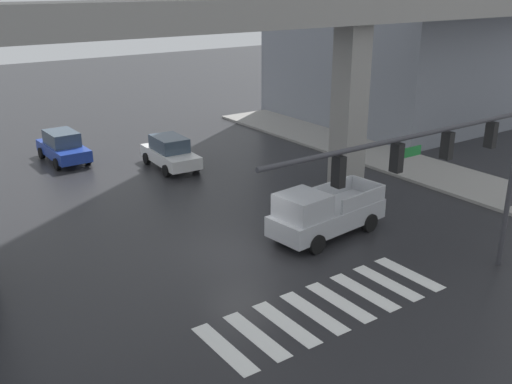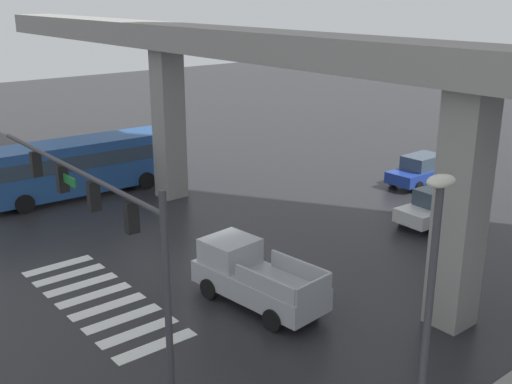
{
  "view_description": "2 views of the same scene",
  "coord_description": "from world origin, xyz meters",
  "px_view_note": "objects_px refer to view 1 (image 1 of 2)",
  "views": [
    {
      "loc": [
        -11.23,
        -16.72,
        9.77
      ],
      "look_at": [
        0.66,
        0.04,
        2.32
      ],
      "focal_mm": 41.29,
      "sensor_mm": 36.0,
      "label": 1
    },
    {
      "loc": [
        19.0,
        -13.03,
        10.53
      ],
      "look_at": [
        1.58,
        1.12,
        3.3
      ],
      "focal_mm": 43.59,
      "sensor_mm": 36.0,
      "label": 2
    }
  ],
  "objects_px": {
    "sedan_blue": "(63,147)",
    "traffic_signal_mast": "(448,157)",
    "pickup_truck": "(322,214)",
    "sedan_white": "(170,152)"
  },
  "relations": [
    {
      "from": "sedan_blue",
      "to": "traffic_signal_mast",
      "type": "bearing_deg",
      "value": -77.21
    },
    {
      "from": "pickup_truck",
      "to": "sedan_white",
      "type": "xyz_separation_m",
      "value": [
        -0.62,
        11.82,
        -0.14
      ]
    },
    {
      "from": "pickup_truck",
      "to": "sedan_white",
      "type": "height_order",
      "value": "pickup_truck"
    },
    {
      "from": "sedan_blue",
      "to": "traffic_signal_mast",
      "type": "distance_m",
      "value": 22.85
    },
    {
      "from": "pickup_truck",
      "to": "sedan_white",
      "type": "bearing_deg",
      "value": 93.0
    },
    {
      "from": "sedan_white",
      "to": "traffic_signal_mast",
      "type": "distance_m",
      "value": 17.81
    },
    {
      "from": "pickup_truck",
      "to": "sedan_white",
      "type": "distance_m",
      "value": 11.83
    },
    {
      "from": "sedan_blue",
      "to": "pickup_truck",
      "type": "bearing_deg",
      "value": -73.0
    },
    {
      "from": "traffic_signal_mast",
      "to": "sedan_blue",
      "type": "bearing_deg",
      "value": 102.79
    },
    {
      "from": "pickup_truck",
      "to": "traffic_signal_mast",
      "type": "height_order",
      "value": "traffic_signal_mast"
    }
  ]
}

